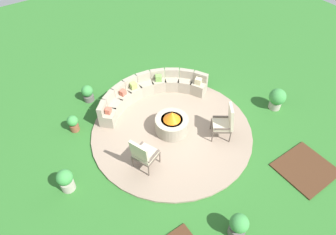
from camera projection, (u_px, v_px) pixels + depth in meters
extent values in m
plane|color=#2D6B28|center=(172.00, 131.00, 9.32)|extent=(24.00, 24.00, 0.00)
cylinder|color=gray|center=(172.00, 131.00, 9.30)|extent=(4.93, 4.93, 0.06)
cube|color=#472B19|center=(305.00, 169.00, 8.32)|extent=(1.44, 1.35, 0.04)
cylinder|color=#9E937F|center=(172.00, 125.00, 9.11)|extent=(1.01, 1.01, 0.48)
cylinder|color=black|center=(172.00, 120.00, 8.96)|extent=(0.66, 0.66, 0.06)
cone|color=orange|center=(172.00, 116.00, 8.84)|extent=(0.53, 0.53, 0.28)
cube|color=#9E937F|center=(198.00, 88.00, 10.37)|extent=(0.62, 0.64, 0.44)
cube|color=#9E937F|center=(201.00, 77.00, 10.20)|extent=(0.36, 0.50, 0.30)
cube|color=#9E937F|center=(185.00, 85.00, 10.49)|extent=(0.66, 0.66, 0.44)
cube|color=#9E937F|center=(187.00, 74.00, 10.33)|extent=(0.44, 0.47, 0.30)
cube|color=#9E937F|center=(172.00, 84.00, 10.54)|extent=(0.66, 0.65, 0.44)
cube|color=#9E937F|center=(172.00, 73.00, 10.37)|extent=(0.49, 0.41, 0.30)
cube|color=#9E937F|center=(158.00, 85.00, 10.50)|extent=(0.62, 0.60, 0.44)
cube|color=#9E937F|center=(157.00, 73.00, 10.33)|extent=(0.51, 0.33, 0.30)
cube|color=#9E937F|center=(145.00, 87.00, 10.39)|extent=(0.55, 0.52, 0.44)
cube|color=#9E937F|center=(143.00, 77.00, 10.21)|extent=(0.50, 0.23, 0.30)
cube|color=#9E937F|center=(133.00, 92.00, 10.20)|extent=(0.52, 0.49, 0.44)
cube|color=#9E937F|center=(130.00, 82.00, 10.02)|extent=(0.50, 0.20, 0.30)
cube|color=#9E937F|center=(123.00, 99.00, 9.96)|extent=(0.60, 0.58, 0.44)
cube|color=#9E937F|center=(118.00, 89.00, 9.76)|extent=(0.51, 0.31, 0.30)
cube|color=#9E937F|center=(114.00, 108.00, 9.67)|extent=(0.65, 0.64, 0.44)
cube|color=#9E937F|center=(109.00, 98.00, 9.45)|extent=(0.49, 0.39, 0.30)
cube|color=#9E937F|center=(108.00, 118.00, 9.35)|extent=(0.66, 0.66, 0.44)
cube|color=#9E937F|center=(102.00, 108.00, 9.11)|extent=(0.45, 0.46, 0.30)
cube|color=beige|center=(198.00, 81.00, 10.11)|extent=(0.26, 0.28, 0.21)
cube|color=#BC5B47|center=(108.00, 111.00, 9.13)|extent=(0.23, 0.23, 0.18)
cube|color=#70A34C|center=(159.00, 78.00, 10.24)|extent=(0.27, 0.26, 0.21)
cube|color=#BC5B47|center=(123.00, 93.00, 9.72)|extent=(0.22, 0.21, 0.18)
cube|color=#93B756|center=(134.00, 86.00, 9.95)|extent=(0.21, 0.18, 0.20)
cylinder|color=brown|center=(144.00, 149.00, 8.51)|extent=(0.04, 0.04, 0.38)
cylinder|color=brown|center=(160.00, 158.00, 8.30)|extent=(0.04, 0.04, 0.38)
cylinder|color=brown|center=(132.00, 162.00, 8.19)|extent=(0.04, 0.04, 0.38)
cylinder|color=brown|center=(149.00, 171.00, 7.98)|extent=(0.04, 0.04, 0.38)
cube|color=brown|center=(146.00, 155.00, 8.09)|extent=(0.75, 0.76, 0.05)
cube|color=beige|center=(146.00, 153.00, 8.04)|extent=(0.69, 0.70, 0.09)
cube|color=beige|center=(139.00, 153.00, 7.68)|extent=(0.36, 0.61, 0.74)
cube|color=brown|center=(138.00, 148.00, 8.10)|extent=(0.47, 0.23, 0.04)
cube|color=brown|center=(154.00, 156.00, 7.90)|extent=(0.47, 0.23, 0.04)
cylinder|color=brown|center=(212.00, 137.00, 8.82)|extent=(0.04, 0.04, 0.38)
cylinder|color=brown|center=(211.00, 124.00, 9.19)|extent=(0.04, 0.04, 0.38)
cylinder|color=brown|center=(230.00, 137.00, 8.82)|extent=(0.04, 0.04, 0.38)
cylinder|color=brown|center=(228.00, 125.00, 9.19)|extent=(0.04, 0.04, 0.38)
cube|color=brown|center=(221.00, 126.00, 8.85)|extent=(0.78, 0.78, 0.05)
cube|color=beige|center=(221.00, 124.00, 8.80)|extent=(0.71, 0.71, 0.09)
cube|color=beige|center=(231.00, 117.00, 8.58)|extent=(0.39, 0.55, 0.75)
cube|color=brown|center=(223.00, 129.00, 8.58)|extent=(0.41, 0.32, 0.04)
cube|color=brown|center=(221.00, 117.00, 8.93)|extent=(0.41, 0.32, 0.04)
cylinder|color=#A89E8E|center=(275.00, 105.00, 9.99)|extent=(0.39, 0.39, 0.27)
sphere|color=#3D8E42|center=(278.00, 97.00, 9.75)|extent=(0.54, 0.54, 0.54)
cylinder|color=brown|center=(74.00, 127.00, 9.28)|extent=(0.28, 0.28, 0.25)
sphere|color=#3D8E42|center=(72.00, 121.00, 9.09)|extent=(0.34, 0.34, 0.34)
cylinder|color=#605B56|center=(237.00, 230.00, 6.97)|extent=(0.40, 0.40, 0.27)
sphere|color=#3D8E42|center=(239.00, 223.00, 6.72)|extent=(0.44, 0.44, 0.44)
cylinder|color=#605B56|center=(89.00, 98.00, 10.27)|extent=(0.35, 0.35, 0.21)
sphere|color=#3D8E42|center=(87.00, 91.00, 10.06)|extent=(0.39, 0.39, 0.39)
cylinder|color=#A89E8E|center=(68.00, 185.00, 7.81)|extent=(0.36, 0.36, 0.30)
sphere|color=#3D8E42|center=(64.00, 177.00, 7.56)|extent=(0.42, 0.42, 0.42)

